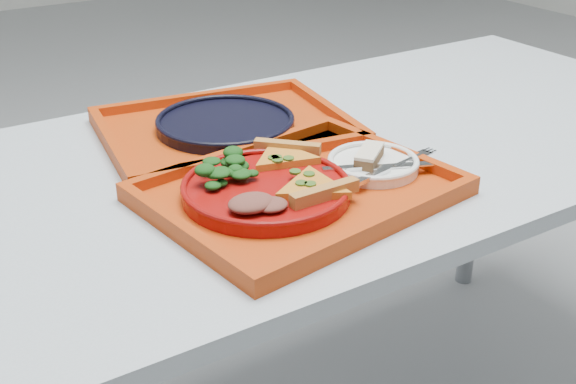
% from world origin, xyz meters
% --- Properties ---
extents(table, '(1.60, 0.80, 0.75)m').
position_xyz_m(table, '(0.00, 0.00, 0.68)').
color(table, '#9DA6B0').
rests_on(table, ground).
extents(tray_main, '(0.49, 0.41, 0.01)m').
position_xyz_m(tray_main, '(-0.21, -0.15, 0.76)').
color(tray_main, '#A83108').
rests_on(tray_main, table).
extents(tray_far, '(0.49, 0.41, 0.01)m').
position_xyz_m(tray_far, '(-0.18, 0.14, 0.76)').
color(tray_far, '#A83108').
rests_on(tray_far, table).
extents(dinner_plate, '(0.26, 0.26, 0.02)m').
position_xyz_m(dinner_plate, '(-0.26, -0.14, 0.77)').
color(dinner_plate, maroon).
rests_on(dinner_plate, tray_main).
extents(side_plate, '(0.15, 0.15, 0.01)m').
position_xyz_m(side_plate, '(-0.06, -0.15, 0.77)').
color(side_plate, white).
rests_on(side_plate, tray_main).
extents(navy_plate, '(0.26, 0.26, 0.02)m').
position_xyz_m(navy_plate, '(-0.18, 0.14, 0.77)').
color(navy_plate, black).
rests_on(navy_plate, tray_far).
extents(pizza_slice_a, '(0.11, 0.13, 0.02)m').
position_xyz_m(pizza_slice_a, '(-0.21, -0.19, 0.79)').
color(pizza_slice_a, gold).
rests_on(pizza_slice_a, dinner_plate).
extents(pizza_slice_b, '(0.17, 0.17, 0.02)m').
position_xyz_m(pizza_slice_b, '(-0.19, -0.08, 0.79)').
color(pizza_slice_b, gold).
rests_on(pizza_slice_b, dinner_plate).
extents(salad_heap, '(0.08, 0.07, 0.04)m').
position_xyz_m(salad_heap, '(-0.30, -0.08, 0.80)').
color(salad_heap, black).
rests_on(salad_heap, dinner_plate).
extents(meat_portion, '(0.07, 0.06, 0.02)m').
position_xyz_m(meat_portion, '(-0.32, -0.20, 0.79)').
color(meat_portion, brown).
rests_on(meat_portion, dinner_plate).
extents(dessert_bar, '(0.08, 0.07, 0.02)m').
position_xyz_m(dessert_bar, '(-0.07, -0.15, 0.79)').
color(dessert_bar, '#492A18').
rests_on(dessert_bar, side_plate).
extents(knife, '(0.18, 0.09, 0.01)m').
position_xyz_m(knife, '(-0.07, -0.18, 0.78)').
color(knife, silver).
rests_on(knife, side_plate).
extents(fork, '(0.19, 0.06, 0.01)m').
position_xyz_m(fork, '(-0.05, -0.19, 0.78)').
color(fork, silver).
rests_on(fork, side_plate).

